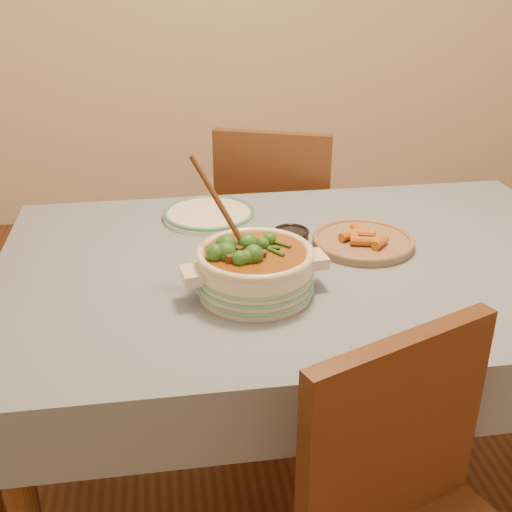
{
  "coord_description": "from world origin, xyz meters",
  "views": [
    {
      "loc": [
        -0.38,
        -1.54,
        1.53
      ],
      "look_at": [
        -0.16,
        -0.16,
        0.85
      ],
      "focal_mm": 45.0,
      "sensor_mm": 36.0,
      "label": 1
    }
  ],
  "objects_px": {
    "dining_table": "(306,289)",
    "fried_plate": "(363,240)",
    "stew_casserole": "(255,267)",
    "chair_far": "(276,224)",
    "white_plate": "(209,214)",
    "condiment_bowl": "(291,238)"
  },
  "relations": [
    {
      "from": "dining_table",
      "to": "fried_plate",
      "type": "xyz_separation_m",
      "value": [
        0.18,
        0.06,
        0.11
      ]
    },
    {
      "from": "stew_casserole",
      "to": "chair_far",
      "type": "xyz_separation_m",
      "value": [
        0.23,
        0.95,
        -0.3
      ]
    },
    {
      "from": "stew_casserole",
      "to": "fried_plate",
      "type": "relative_size",
      "value": 1.11
    },
    {
      "from": "white_plate",
      "to": "stew_casserole",
      "type": "bearing_deg",
      "value": -81.86
    },
    {
      "from": "chair_far",
      "to": "stew_casserole",
      "type": "bearing_deg",
      "value": 96.87
    },
    {
      "from": "fried_plate",
      "to": "chair_far",
      "type": "distance_m",
      "value": 0.78
    },
    {
      "from": "condiment_bowl",
      "to": "chair_far",
      "type": "distance_m",
      "value": 0.76
    },
    {
      "from": "stew_casserole",
      "to": "fried_plate",
      "type": "xyz_separation_m",
      "value": [
        0.35,
        0.23,
        -0.05
      ]
    },
    {
      "from": "condiment_bowl",
      "to": "chair_far",
      "type": "xyz_separation_m",
      "value": [
        0.09,
        0.71,
        -0.26
      ]
    },
    {
      "from": "stew_casserole",
      "to": "white_plate",
      "type": "relative_size",
      "value": 1.18
    },
    {
      "from": "condiment_bowl",
      "to": "fried_plate",
      "type": "relative_size",
      "value": 0.31
    },
    {
      "from": "dining_table",
      "to": "chair_far",
      "type": "distance_m",
      "value": 0.81
    },
    {
      "from": "condiment_bowl",
      "to": "chair_far",
      "type": "relative_size",
      "value": 0.11
    },
    {
      "from": "chair_far",
      "to": "fried_plate",
      "type": "bearing_deg",
      "value": 119.51
    },
    {
      "from": "stew_casserole",
      "to": "condiment_bowl",
      "type": "distance_m",
      "value": 0.29
    },
    {
      "from": "dining_table",
      "to": "fried_plate",
      "type": "relative_size",
      "value": 5.1
    },
    {
      "from": "white_plate",
      "to": "chair_far",
      "type": "relative_size",
      "value": 0.33
    },
    {
      "from": "white_plate",
      "to": "condiment_bowl",
      "type": "bearing_deg",
      "value": -50.32
    },
    {
      "from": "stew_casserole",
      "to": "condiment_bowl",
      "type": "bearing_deg",
      "value": 60.35
    },
    {
      "from": "stew_casserole",
      "to": "white_plate",
      "type": "bearing_deg",
      "value": 98.14
    },
    {
      "from": "white_plate",
      "to": "condiment_bowl",
      "type": "height_order",
      "value": "condiment_bowl"
    },
    {
      "from": "chair_far",
      "to": "condiment_bowl",
      "type": "bearing_deg",
      "value": 103.23
    }
  ]
}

